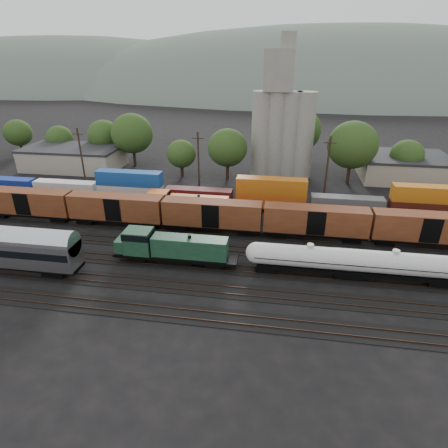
# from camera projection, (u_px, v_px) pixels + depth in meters

# --- Properties ---
(ground) EXTENTS (600.00, 600.00, 0.00)m
(ground) POSITION_uv_depth(u_px,v_px,m) (249.00, 251.00, 52.83)
(ground) COLOR black
(tracks) EXTENTS (180.00, 33.20, 0.20)m
(tracks) POSITION_uv_depth(u_px,v_px,m) (249.00, 251.00, 52.81)
(tracks) COLOR black
(tracks) RESTS_ON ground
(green_locomotive) EXTENTS (16.35, 2.88, 4.33)m
(green_locomotive) POSITION_uv_depth(u_px,v_px,m) (169.00, 247.00, 48.73)
(green_locomotive) COLOR black
(green_locomotive) RESTS_ON ground
(tank_car_a) EXTENTS (15.72, 2.81, 4.12)m
(tank_car_a) POSITION_uv_depth(u_px,v_px,m) (309.00, 258.00, 46.19)
(tank_car_a) COLOR silver
(tank_car_a) RESTS_ON ground
(tank_car_b) EXTENTS (15.85, 2.84, 4.15)m
(tank_car_b) POSITION_uv_depth(u_px,v_px,m) (393.00, 264.00, 44.77)
(tank_car_b) COLOR silver
(tank_car_b) RESTS_ON ground
(orange_locomotive) EXTENTS (16.34, 2.72, 4.08)m
(orange_locomotive) POSITION_uv_depth(u_px,v_px,m) (183.00, 204.00, 62.49)
(orange_locomotive) COLOR black
(orange_locomotive) RESTS_ON ground
(boxcar_string) EXTENTS (184.40, 2.90, 4.20)m
(boxcar_string) POSITION_uv_depth(u_px,v_px,m) (370.00, 224.00, 53.57)
(boxcar_string) COLOR black
(boxcar_string) RESTS_ON ground
(container_wall) EXTENTS (160.50, 2.60, 5.80)m
(container_wall) POSITION_uv_depth(u_px,v_px,m) (222.00, 196.00, 66.17)
(container_wall) COLOR black
(container_wall) RESTS_ON ground
(grain_silo) EXTENTS (13.40, 5.00, 29.00)m
(grain_silo) POSITION_uv_depth(u_px,v_px,m) (282.00, 124.00, 79.76)
(grain_silo) COLOR gray
(grain_silo) RESTS_ON ground
(industrial_sheds) EXTENTS (119.38, 17.26, 5.10)m
(industrial_sheds) POSITION_uv_depth(u_px,v_px,m) (295.00, 166.00, 82.31)
(industrial_sheds) COLOR #9E937F
(industrial_sheds) RESTS_ON ground
(tree_band) EXTENTS (162.63, 21.31, 13.91)m
(tree_band) POSITION_uv_depth(u_px,v_px,m) (291.00, 142.00, 83.14)
(tree_band) COLOR black
(tree_band) RESTS_ON ground
(utility_poles) EXTENTS (122.20, 0.36, 12.00)m
(utility_poles) POSITION_uv_depth(u_px,v_px,m) (261.00, 165.00, 69.85)
(utility_poles) COLOR black
(utility_poles) RESTS_ON ground
(distant_hills) EXTENTS (860.00, 286.00, 130.00)m
(distant_hills) POSITION_uv_depth(u_px,v_px,m) (311.00, 115.00, 290.60)
(distant_hills) COLOR #59665B
(distant_hills) RESTS_ON ground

